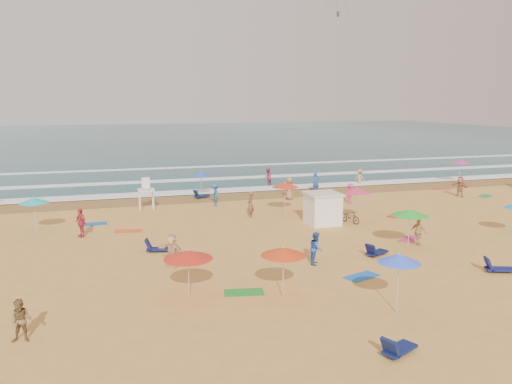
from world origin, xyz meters
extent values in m
plane|color=gold|center=(0.00, 0.00, 0.00)|extent=(220.00, 220.00, 0.00)
cube|color=#0C4756|center=(0.00, 84.00, 0.00)|extent=(220.00, 140.00, 0.18)
plane|color=olive|center=(0.00, 12.50, 0.01)|extent=(220.00, 220.00, 0.00)
cube|color=white|center=(0.00, 15.00, 0.10)|extent=(200.00, 2.20, 0.05)
cube|color=white|center=(0.00, 22.00, 0.10)|extent=(200.00, 1.60, 0.05)
cube|color=white|center=(0.00, 32.00, 0.10)|extent=(200.00, 1.20, 0.05)
cube|color=white|center=(2.44, 1.21, 1.00)|extent=(2.00, 2.00, 2.00)
cube|color=silver|center=(2.44, 1.21, 2.06)|extent=(2.20, 2.20, 0.12)
imported|color=black|center=(4.34, 0.91, 0.42)|extent=(1.11, 1.70, 0.84)
cone|color=red|center=(-8.14, -9.02, 1.89)|extent=(2.03, 2.03, 0.35)
cone|color=green|center=(4.70, -5.41, 2.06)|extent=(2.04, 2.04, 0.35)
cone|color=red|center=(1.17, 5.11, 2.09)|extent=(1.92, 1.92, 0.35)
cone|color=#385CFE|center=(-0.63, -12.78, 2.21)|extent=(1.62, 1.62, 0.35)
cone|color=#17BDBC|center=(-15.62, 4.00, 2.10)|extent=(1.75, 1.75, 0.35)
cone|color=red|center=(-4.37, -10.12, 2.02)|extent=(1.87, 1.87, 0.35)
cone|color=#DC305B|center=(4.82, 1.01, 2.23)|extent=(1.89, 1.89, 0.35)
cone|color=blue|center=(-3.73, 12.50, 2.09)|extent=(1.65, 1.65, 0.35)
cone|color=#D32E96|center=(22.20, 12.50, 2.23)|extent=(1.83, 1.83, 0.35)
cube|color=#0E1849|center=(-2.31, -15.64, 0.17)|extent=(1.42, 1.05, 0.34)
cube|color=#0F154F|center=(-8.71, -2.10, 0.17)|extent=(1.39, 0.82, 0.34)
cube|color=#0D1244|center=(2.39, -6.05, 0.17)|extent=(1.42, 1.05, 0.34)
cube|color=#101553|center=(6.68, -10.11, 0.17)|extent=(1.41, 0.98, 0.34)
cube|color=#0E1C47|center=(-3.65, 12.50, 0.17)|extent=(1.41, 1.00, 0.34)
cube|color=#1C53B1|center=(-12.27, 5.44, 0.01)|extent=(1.71, 0.89, 0.03)
cube|color=#228B2A|center=(-5.79, -9.12, 0.01)|extent=(1.83, 1.15, 0.03)
cube|color=#E15419|center=(-10.13, 2.84, 0.01)|extent=(1.82, 1.13, 0.03)
cube|color=#C72E60|center=(5.89, -3.81, 0.01)|extent=(1.89, 1.68, 0.03)
cube|color=red|center=(8.51, 1.84, 0.01)|extent=(1.90, 1.58, 0.03)
cube|color=blue|center=(0.03, -8.77, 0.01)|extent=(1.89, 1.37, 0.03)
cube|color=#238C44|center=(20.06, 6.31, 0.01)|extent=(1.90, 1.63, 0.03)
cube|color=red|center=(18.54, 10.41, 0.01)|extent=(1.83, 1.16, 0.03)
imported|color=#AD774F|center=(17.72, 6.75, 0.89)|extent=(1.03, 1.74, 1.78)
imported|color=#E2A977|center=(-8.31, -4.76, 0.84)|extent=(1.36, 1.51, 1.67)
imported|color=#2348A3|center=(6.58, 11.97, 0.90)|extent=(0.68, 0.46, 1.81)
imported|color=#234AA5|center=(-1.29, -6.41, 0.82)|extent=(0.93, 1.00, 1.65)
imported|color=#C2304C|center=(3.95, 17.87, 0.68)|extent=(1.10, 1.15, 1.86)
imported|color=tan|center=(5.62, -4.98, 0.78)|extent=(0.75, 0.99, 1.56)
imported|color=#2258A0|center=(-3.29, 8.89, 0.91)|extent=(0.68, 1.18, 1.82)
imported|color=brown|center=(-1.64, 4.48, 0.93)|extent=(0.71, 0.81, 1.86)
imported|color=#C13044|center=(-12.91, 2.35, 0.88)|extent=(0.90, 1.11, 1.76)
imported|color=brown|center=(-14.21, -11.24, 0.76)|extent=(0.82, 0.68, 1.52)
imported|color=#D73569|center=(7.38, 6.87, 0.80)|extent=(1.19, 1.02, 1.59)
imported|color=tan|center=(12.57, 14.99, 0.64)|extent=(1.16, 1.33, 1.78)
imported|color=#A16F4A|center=(3.24, 9.80, 0.94)|extent=(0.91, 1.08, 1.88)
cube|color=#3F3326|center=(30.26, 58.20, 23.73)|extent=(0.40, 0.30, 0.90)
camera|label=1|loc=(-11.05, -28.72, 8.11)|focal=35.00mm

